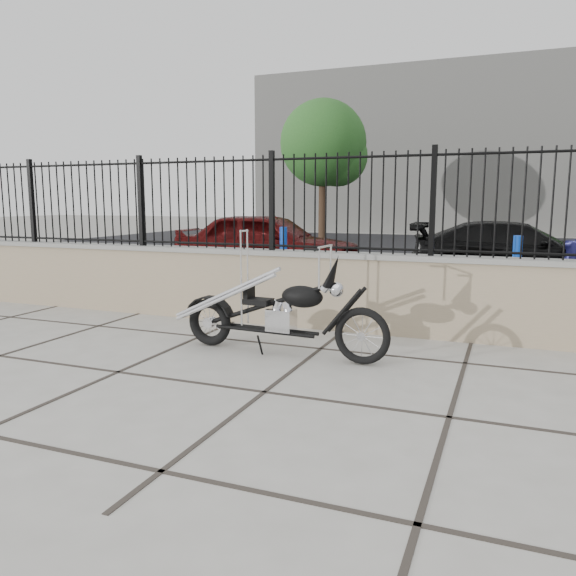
{
  "coord_description": "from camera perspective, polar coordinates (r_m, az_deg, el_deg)",
  "views": [
    {
      "loc": [
        1.85,
        -4.12,
        1.59
      ],
      "look_at": [
        -0.36,
        1.44,
        0.66
      ],
      "focal_mm": 35.0,
      "sensor_mm": 36.0,
      "label": 1
    }
  ],
  "objects": [
    {
      "name": "car_black",
      "position": [
        12.1,
        22.08,
        3.48
      ],
      "size": [
        4.15,
        1.87,
        1.18
      ],
      "primitive_type": "imported",
      "rotation": [
        0.0,
        0.0,
        1.63
      ],
      "color": "black",
      "rests_on": "parking_lot"
    },
    {
      "name": "background_building",
      "position": [
        30.77,
        18.64,
        12.92
      ],
      "size": [
        22.0,
        6.0,
        8.0
      ],
      "primitive_type": "cube",
      "color": "beige",
      "rests_on": "ground_plane"
    },
    {
      "name": "parking_lot",
      "position": [
        16.8,
        15.27,
        3.14
      ],
      "size": [
        30.0,
        30.0,
        0.0
      ],
      "primitive_type": "plane",
      "color": "black",
      "rests_on": "ground"
    },
    {
      "name": "car_red",
      "position": [
        11.98,
        -2.09,
        4.53
      ],
      "size": [
        4.03,
        1.68,
        1.36
      ],
      "primitive_type": "imported",
      "rotation": [
        0.0,
        0.0,
        1.59
      ],
      "color": "#45090A",
      "rests_on": "parking_lot"
    },
    {
      "name": "retaining_wall",
      "position": [
        6.96,
        5.97,
        -0.35
      ],
      "size": [
        14.0,
        0.36,
        0.96
      ],
      "primitive_type": "cube",
      "color": "gray",
      "rests_on": "ground_plane"
    },
    {
      "name": "chopper_motorcycle",
      "position": [
        5.78,
        -1.1,
        -0.43
      ],
      "size": [
        2.21,
        0.52,
        1.31
      ],
      "primitive_type": null,
      "rotation": [
        0.0,
        0.0,
        -0.06
      ],
      "color": "black",
      "rests_on": "ground_plane"
    },
    {
      "name": "bollard_a",
      "position": [
        10.15,
        -0.47,
        3.06
      ],
      "size": [
        0.16,
        0.16,
        1.12
      ],
      "primitive_type": "cylinder",
      "rotation": [
        0.0,
        0.0,
        -0.18
      ],
      "color": "#0C42B7",
      "rests_on": "ground_plane"
    },
    {
      "name": "ground_plane",
      "position": [
        4.79,
        -2.42,
        -10.54
      ],
      "size": [
        90.0,
        90.0,
        0.0
      ],
      "primitive_type": "plane",
      "color": "#99968E",
      "rests_on": "ground"
    },
    {
      "name": "bollard_b",
      "position": [
        8.8,
        22.15,
        1.4
      ],
      "size": [
        0.16,
        0.16,
        1.09
      ],
      "primitive_type": "cylinder",
      "rotation": [
        0.0,
        0.0,
        0.25
      ],
      "color": "#0B31A7",
      "rests_on": "ground_plane"
    },
    {
      "name": "iron_fence",
      "position": [
        6.87,
        6.12,
        8.58
      ],
      "size": [
        14.0,
        0.08,
        1.2
      ],
      "primitive_type": "cube",
      "color": "black",
      "rests_on": "retaining_wall"
    },
    {
      "name": "tree_left",
      "position": [
        22.38,
        3.59,
        14.87
      ],
      "size": [
        3.33,
        3.33,
        5.61
      ],
      "rotation": [
        0.0,
        0.0,
        -0.41
      ],
      "color": "#382619",
      "rests_on": "ground_plane"
    }
  ]
}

